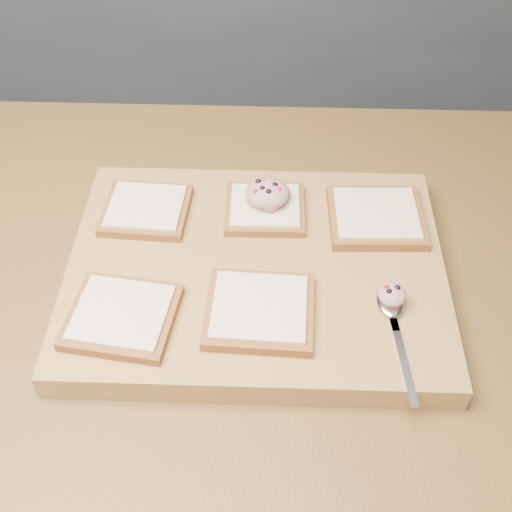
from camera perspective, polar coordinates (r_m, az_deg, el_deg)
The scene contains 11 objects.
island_counter at distance 1.24m, azimuth 3.30°, elevation -15.66°, with size 2.00×0.80×0.90m.
back_counter at distance 2.27m, azimuth 3.13°, elevation 18.70°, with size 3.60×0.62×0.94m.
cutting_board at distance 0.84m, azimuth -0.00°, elevation -1.47°, with size 0.49×0.37×0.04m, color tan.
bread_far_left at distance 0.90m, azimuth -9.74°, elevation 4.10°, with size 0.12×0.11×0.02m.
bread_far_center at distance 0.89m, azimuth 0.81°, elevation 4.23°, with size 0.11×0.10×0.02m.
bread_far_right at distance 0.89m, azimuth 10.61°, elevation 3.45°, with size 0.13×0.12×0.02m.
bread_near_left at distance 0.78m, azimuth -11.83°, elevation -5.23°, with size 0.14×0.13×0.02m.
bread_near_center at distance 0.77m, azimuth 0.31°, elevation -4.84°, with size 0.13×0.12×0.02m.
tuna_salad_dollop at distance 0.88m, azimuth 0.99°, elevation 5.62°, with size 0.06×0.06×0.03m.
spoon at distance 0.79m, azimuth 11.98°, elevation -4.74°, with size 0.04×0.17×0.01m.
spoon_salad at distance 0.78m, azimuth 11.98°, elevation -3.33°, with size 0.03×0.04×0.02m.
Camera 1 is at (-0.05, -0.56, 1.55)m, focal length 45.00 mm.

